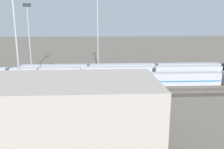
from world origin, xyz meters
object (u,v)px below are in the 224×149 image
train_on_track_2 (114,72)px  light_mast_0 (98,19)px  light_mast_1 (14,16)px  maintenance_shed (44,113)px  train_on_track_4 (143,79)px  train_on_track_1 (122,69)px  light_mast_2 (29,28)px

train_on_track_2 → light_mast_0: 22.52m
light_mast_1 → maintenance_shed: light_mast_1 is taller
train_on_track_4 → light_mast_1: (32.21, 12.56, 18.51)m
train_on_track_1 → light_mast_1: bearing=45.1°
light_mast_2 → light_mast_0: bearing=178.7°
train_on_track_1 → light_mast_2: (34.58, -8.38, 14.27)m
light_mast_0 → maintenance_shed: 58.68m
train_on_track_4 → train_on_track_1: 15.73m
train_on_track_4 → train_on_track_1: (4.75, -15.00, 0.01)m
train_on_track_2 → light_mast_0: (5.35, -12.78, 17.75)m
train_on_track_2 → light_mast_2: bearing=-23.2°
train_on_track_4 → light_mast_2: size_ratio=3.78×
train_on_track_4 → train_on_track_1: same height
train_on_track_4 → light_mast_0: light_mast_0 is taller
train_on_track_1 → light_mast_1: size_ratio=2.16×
train_on_track_4 → light_mast_1: size_ratio=2.89×
train_on_track_4 → train_on_track_1: bearing=-72.4°
train_on_track_1 → train_on_track_4: bearing=107.6°
train_on_track_2 → train_on_track_1: bearing=-124.1°
light_mast_1 → train_on_track_1: bearing=-134.9°
maintenance_shed → train_on_track_4: bearing=-123.2°
train_on_track_2 → train_on_track_4: bearing=129.2°
train_on_track_2 → maintenance_shed: (13.78, 43.45, 3.26)m
train_on_track_4 → train_on_track_2: 12.90m
train_on_track_2 → maintenance_shed: size_ratio=3.21×
train_on_track_1 → light_mast_1: light_mast_1 is taller
train_on_track_1 → train_on_track_2: train_on_track_2 is taller
train_on_track_1 → maintenance_shed: 51.51m
light_mast_0 → light_mast_2: (25.84, -0.60, -3.54)m
train_on_track_1 → light_mast_2: 38.34m
train_on_track_4 → train_on_track_2: size_ratio=0.83×
train_on_track_1 → train_on_track_2: (3.39, 5.00, 0.07)m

